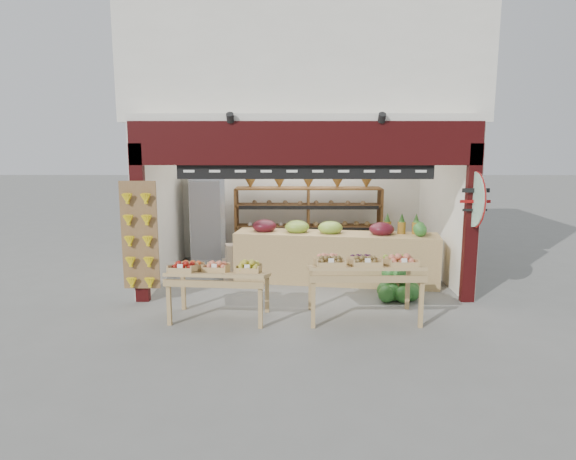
{
  "coord_description": "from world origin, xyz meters",
  "views": [
    {
      "loc": [
        -0.25,
        -9.43,
        2.72
      ],
      "look_at": [
        -0.29,
        -0.2,
        1.08
      ],
      "focal_mm": 32.0,
      "sensor_mm": 36.0,
      "label": 1
    }
  ],
  "objects_px": {
    "refrigerator": "(208,218)",
    "display_table_right": "(364,265)",
    "mid_counter": "(335,256)",
    "back_shelving": "(308,210)",
    "watermelon_pile": "(398,288)",
    "cardboard_stack": "(246,265)",
    "display_table_left": "(214,272)"
  },
  "relations": [
    {
      "from": "mid_counter",
      "to": "cardboard_stack",
      "type": "bearing_deg",
      "value": 167.99
    },
    {
      "from": "back_shelving",
      "to": "refrigerator",
      "type": "relative_size",
      "value": 1.62
    },
    {
      "from": "back_shelving",
      "to": "cardboard_stack",
      "type": "bearing_deg",
      "value": -138.23
    },
    {
      "from": "back_shelving",
      "to": "cardboard_stack",
      "type": "xyz_separation_m",
      "value": [
        -1.27,
        -1.13,
        -0.95
      ]
    },
    {
      "from": "back_shelving",
      "to": "refrigerator",
      "type": "xyz_separation_m",
      "value": [
        -2.21,
        0.19,
        -0.22
      ]
    },
    {
      "from": "mid_counter",
      "to": "watermelon_pile",
      "type": "distance_m",
      "value": 1.48
    },
    {
      "from": "display_table_right",
      "to": "refrigerator",
      "type": "bearing_deg",
      "value": 128.38
    },
    {
      "from": "cardboard_stack",
      "to": "display_table_right",
      "type": "height_order",
      "value": "display_table_right"
    },
    {
      "from": "display_table_right",
      "to": "back_shelving",
      "type": "bearing_deg",
      "value": 101.59
    },
    {
      "from": "back_shelving",
      "to": "refrigerator",
      "type": "distance_m",
      "value": 2.23
    },
    {
      "from": "display_table_left",
      "to": "display_table_right",
      "type": "distance_m",
      "value": 2.29
    },
    {
      "from": "back_shelving",
      "to": "display_table_left",
      "type": "height_order",
      "value": "back_shelving"
    },
    {
      "from": "refrigerator",
      "to": "display_table_left",
      "type": "height_order",
      "value": "refrigerator"
    },
    {
      "from": "refrigerator",
      "to": "display_table_right",
      "type": "distance_m",
      "value": 4.73
    },
    {
      "from": "display_table_right",
      "to": "watermelon_pile",
      "type": "height_order",
      "value": "display_table_right"
    },
    {
      "from": "cardboard_stack",
      "to": "watermelon_pile",
      "type": "height_order",
      "value": "cardboard_stack"
    },
    {
      "from": "back_shelving",
      "to": "display_table_right",
      "type": "bearing_deg",
      "value": -78.41
    },
    {
      "from": "cardboard_stack",
      "to": "display_table_left",
      "type": "distance_m",
      "value": 2.41
    },
    {
      "from": "watermelon_pile",
      "to": "display_table_right",
      "type": "bearing_deg",
      "value": -127.33
    },
    {
      "from": "back_shelving",
      "to": "watermelon_pile",
      "type": "height_order",
      "value": "back_shelving"
    },
    {
      "from": "refrigerator",
      "to": "mid_counter",
      "type": "bearing_deg",
      "value": -38.4
    },
    {
      "from": "refrigerator",
      "to": "display_table_right",
      "type": "bearing_deg",
      "value": -57.63
    },
    {
      "from": "refrigerator",
      "to": "mid_counter",
      "type": "height_order",
      "value": "refrigerator"
    },
    {
      "from": "mid_counter",
      "to": "display_table_right",
      "type": "relative_size",
      "value": 2.3
    },
    {
      "from": "cardboard_stack",
      "to": "display_table_right",
      "type": "bearing_deg",
      "value": -50.06
    },
    {
      "from": "mid_counter",
      "to": "watermelon_pile",
      "type": "relative_size",
      "value": 5.06
    },
    {
      "from": "cardboard_stack",
      "to": "refrigerator",
      "type": "bearing_deg",
      "value": 125.4
    },
    {
      "from": "display_table_left",
      "to": "mid_counter",
      "type": "bearing_deg",
      "value": 44.31
    },
    {
      "from": "watermelon_pile",
      "to": "mid_counter",
      "type": "bearing_deg",
      "value": 133.81
    },
    {
      "from": "display_table_right",
      "to": "watermelon_pile",
      "type": "relative_size",
      "value": 2.2
    },
    {
      "from": "back_shelving",
      "to": "watermelon_pile",
      "type": "relative_size",
      "value": 4.12
    },
    {
      "from": "mid_counter",
      "to": "display_table_left",
      "type": "height_order",
      "value": "mid_counter"
    }
  ]
}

